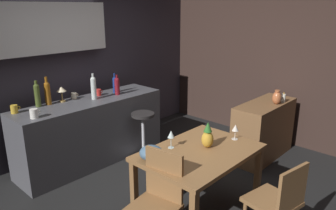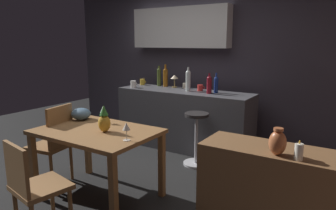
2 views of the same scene
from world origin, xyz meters
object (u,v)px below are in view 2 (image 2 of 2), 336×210
(wine_bottle_amber, at_px, (165,76))
(vase_copper, at_px, (278,142))
(wine_glass_right, at_px, (103,110))
(wine_glass_left, at_px, (126,127))
(wine_bottle_cobalt, at_px, (216,84))
(chair_by_doorway, at_px, (33,186))
(chair_near_window, at_px, (54,142))
(cup_mustard, at_px, (143,82))
(pillar_candle_tall, at_px, (299,152))
(wine_bottle_clear, at_px, (188,80))
(wine_bottle_ruby, at_px, (209,84))
(cup_red, at_px, (200,88))
(cup_white, at_px, (133,84))
(pineapple_centerpiece, at_px, (104,120))
(fruit_bowl, at_px, (81,114))
(counter_lamp, at_px, (175,78))
(dining_table, at_px, (97,139))
(sideboard_cabinet, at_px, (271,197))
(wine_bottle_olive, at_px, (159,76))
(bar_stool, at_px, (196,138))
(cup_cream, at_px, (185,86))

(wine_bottle_amber, height_order, vase_copper, wine_bottle_amber)
(wine_glass_right, bearing_deg, wine_glass_left, -29.50)
(wine_bottle_cobalt, bearing_deg, chair_by_doorway, -97.79)
(chair_near_window, distance_m, cup_mustard, 2.15)
(chair_near_window, bearing_deg, pillar_candle_tall, 0.99)
(chair_near_window, relative_size, wine_bottle_clear, 2.60)
(chair_by_doorway, bearing_deg, wine_bottle_ruby, 82.97)
(cup_red, xyz_separation_m, cup_white, (-1.07, -0.27, 0.01))
(pineapple_centerpiece, xyz_separation_m, cup_mustard, (-1.07, 2.05, 0.09))
(cup_white, distance_m, cup_mustard, 0.35)
(fruit_bowl, bearing_deg, cup_white, 105.48)
(wine_glass_left, height_order, counter_lamp, counter_lamp)
(pineapple_centerpiece, relative_size, fruit_bowl, 1.21)
(cup_red, bearing_deg, dining_table, -95.61)
(sideboard_cabinet, xyz_separation_m, wine_bottle_ruby, (-1.32, 1.65, 0.63))
(wine_bottle_ruby, bearing_deg, wine_bottle_olive, 165.20)
(chair_near_window, height_order, pillar_candle_tall, pillar_candle_tall)
(fruit_bowl, relative_size, vase_copper, 1.12)
(bar_stool, distance_m, fruit_bowl, 1.51)
(bar_stool, bearing_deg, wine_glass_left, -89.07)
(chair_by_doorway, bearing_deg, cup_white, 111.01)
(wine_bottle_ruby, height_order, vase_copper, wine_bottle_ruby)
(sideboard_cabinet, height_order, chair_by_doorway, chair_by_doorway)
(sideboard_cabinet, bearing_deg, cup_mustard, 145.00)
(wine_bottle_ruby, relative_size, counter_lamp, 1.41)
(bar_stool, bearing_deg, wine_bottle_cobalt, 89.96)
(pineapple_centerpiece, height_order, cup_white, same)
(fruit_bowl, distance_m, pillar_candle_tall, 2.40)
(wine_glass_right, distance_m, wine_bottle_amber, 1.87)
(wine_glass_right, relative_size, cup_mustard, 1.65)
(dining_table, height_order, cup_red, cup_red)
(bar_stool, distance_m, wine_glass_left, 1.52)
(wine_bottle_amber, bearing_deg, wine_bottle_cobalt, -8.68)
(sideboard_cabinet, distance_m, wine_bottle_ruby, 2.20)
(wine_bottle_clear, bearing_deg, wine_bottle_ruby, -6.83)
(cup_mustard, relative_size, pillar_candle_tall, 0.80)
(chair_near_window, bearing_deg, wine_bottle_clear, 69.91)
(wine_bottle_clear, bearing_deg, cup_red, 37.25)
(vase_copper, bearing_deg, bar_stool, 135.36)
(sideboard_cabinet, bearing_deg, counter_lamp, 137.22)
(chair_by_doorway, xyz_separation_m, fruit_bowl, (-0.55, 1.02, 0.33))
(chair_by_doorway, height_order, cup_cream, cup_cream)
(chair_near_window, xyz_separation_m, pineapple_centerpiece, (0.77, 0.03, 0.35))
(chair_by_doorway, xyz_separation_m, vase_copper, (1.69, 0.84, 0.43))
(dining_table, relative_size, wine_bottle_cobalt, 4.18)
(wine_glass_left, bearing_deg, wine_bottle_olive, 117.10)
(cup_mustard, bearing_deg, wine_bottle_clear, -10.71)
(chair_near_window, bearing_deg, wine_glass_right, 30.38)
(wine_glass_right, height_order, wine_bottle_cobalt, wine_bottle_cobalt)
(bar_stool, xyz_separation_m, wine_bottle_cobalt, (0.00, 0.59, 0.65))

